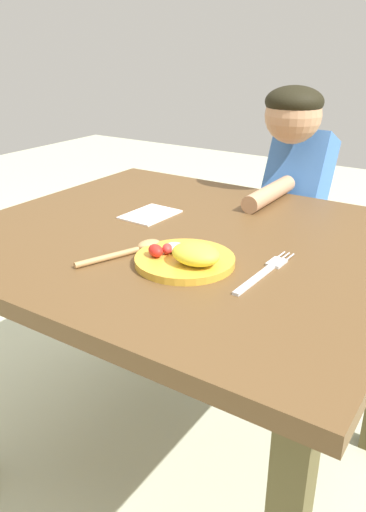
{
  "coord_description": "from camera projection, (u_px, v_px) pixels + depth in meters",
  "views": [
    {
      "loc": [
        0.61,
        -0.93,
        1.15
      ],
      "look_at": [
        0.09,
        -0.15,
        0.74
      ],
      "focal_mm": 35.21,
      "sensor_mm": 36.0,
      "label": 1
    }
  ],
  "objects": [
    {
      "name": "fork",
      "position": [
        265.0,
        271.0,
        0.99
      ],
      "size": [
        0.03,
        0.23,
        0.01
      ],
      "rotation": [
        0.0,
        0.0,
        1.54
      ],
      "color": "silver",
      "rests_on": "dining_table"
    },
    {
      "name": "dining_table",
      "position": [
        185.0,
        270.0,
        1.23
      ],
      "size": [
        1.03,
        0.91,
        0.72
      ],
      "color": "brown",
      "rests_on": "ground_plane"
    },
    {
      "name": "person",
      "position": [
        293.0,
        234.0,
        1.66
      ],
      "size": [
        0.19,
        0.47,
        1.03
      ],
      "rotation": [
        0.0,
        0.0,
        3.14
      ],
      "color": "#315167",
      "rests_on": "ground_plane"
    },
    {
      "name": "plate",
      "position": [
        187.0,
        258.0,
        1.02
      ],
      "size": [
        0.21,
        0.21,
        0.06
      ],
      "color": "gold",
      "rests_on": "dining_table"
    },
    {
      "name": "ground_plane",
      "position": [
        184.0,
        463.0,
        1.48
      ],
      "size": [
        8.0,
        8.0,
        0.0
      ],
      "primitive_type": "plane",
      "color": "beige"
    },
    {
      "name": "napkin",
      "position": [
        150.0,
        214.0,
        1.32
      ],
      "size": [
        0.11,
        0.15,
        0.0
      ],
      "primitive_type": "cube",
      "rotation": [
        0.0,
        0.0,
        -0.04
      ],
      "color": "white",
      "rests_on": "dining_table"
    },
    {
      "name": "spoon",
      "position": [
        134.0,
        249.0,
        1.08
      ],
      "size": [
        0.1,
        0.2,
        0.02
      ],
      "rotation": [
        0.0,
        0.0,
        1.19
      ],
      "color": "tan",
      "rests_on": "dining_table"
    }
  ]
}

